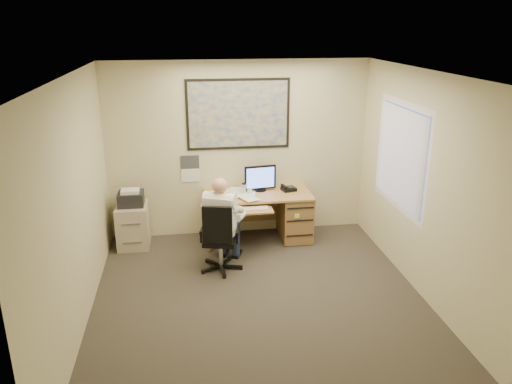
{
  "coord_description": "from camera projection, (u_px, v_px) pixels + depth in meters",
  "views": [
    {
      "loc": [
        -0.82,
        -5.16,
        3.23
      ],
      "look_at": [
        0.13,
        1.3,
        0.98
      ],
      "focal_mm": 35.0,
      "sensor_mm": 36.0,
      "label": 1
    }
  ],
  "objects": [
    {
      "name": "world_map",
      "position": [
        238.0,
        114.0,
        7.46
      ],
      "size": [
        1.56,
        0.03,
        1.06
      ],
      "primitive_type": "cube",
      "color": "#1E4C93",
      "rests_on": "room_shell"
    },
    {
      "name": "filing_cabinet",
      "position": [
        133.0,
        222.0,
        7.45
      ],
      "size": [
        0.46,
        0.56,
        0.9
      ],
      "rotation": [
        0.0,
        0.0,
        -0.01
      ],
      "color": "#B8AC94",
      "rests_on": "ground"
    },
    {
      "name": "desk",
      "position": [
        279.0,
        211.0,
        7.7
      ],
      "size": [
        1.6,
        0.97,
        1.14
      ],
      "color": "tan",
      "rests_on": "ground"
    },
    {
      "name": "room_shell",
      "position": [
        261.0,
        199.0,
        5.55
      ],
      "size": [
        4.0,
        4.5,
        2.7
      ],
      "color": "#353029",
      "rests_on": "ground"
    },
    {
      "name": "window_blinds",
      "position": [
        401.0,
        156.0,
        6.51
      ],
      "size": [
        0.06,
        1.4,
        1.3
      ],
      "primitive_type": null,
      "color": "#EFE6CE",
      "rests_on": "room_shell"
    },
    {
      "name": "person",
      "position": [
        220.0,
        224.0,
        6.67
      ],
      "size": [
        0.81,
        0.93,
        1.29
      ],
      "primitive_type": null,
      "rotation": [
        0.0,
        0.0,
        -0.4
      ],
      "color": "white",
      "rests_on": "office_chair"
    },
    {
      "name": "wall_calendar",
      "position": [
        190.0,
        169.0,
        7.63
      ],
      "size": [
        0.28,
        0.01,
        0.42
      ],
      "primitive_type": "cube",
      "color": "white",
      "rests_on": "room_shell"
    },
    {
      "name": "office_chair",
      "position": [
        222.0,
        251.0,
        6.72
      ],
      "size": [
        0.71,
        0.71,
        0.99
      ],
      "rotation": [
        0.0,
        0.0,
        -0.23
      ],
      "color": "black",
      "rests_on": "ground"
    }
  ]
}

